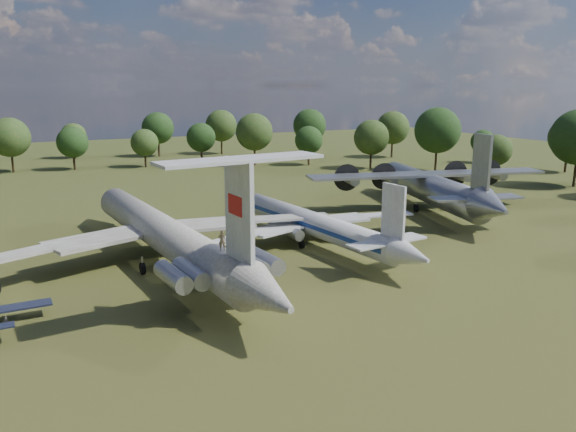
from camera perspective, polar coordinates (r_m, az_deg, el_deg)
name	(u,v)px	position (r m, az deg, el deg)	size (l,w,h in m)	color
ground	(175,267)	(59.96, -11.40, -5.06)	(300.00, 300.00, 0.00)	#234015
il62_airliner	(164,240)	(60.34, -12.47, -2.43)	(40.69, 52.89, 5.19)	silver
tu104_jet	(314,228)	(66.64, 2.61, -1.23)	(29.09, 38.79, 3.88)	#BEBEBE
an12_transport	(430,192)	(87.62, 14.22, 2.38)	(37.15, 41.52, 5.46)	#9EA0A6
person_on_il62	(222,240)	(46.39, -6.71, -2.47)	(0.63, 0.41, 1.72)	#967A4C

